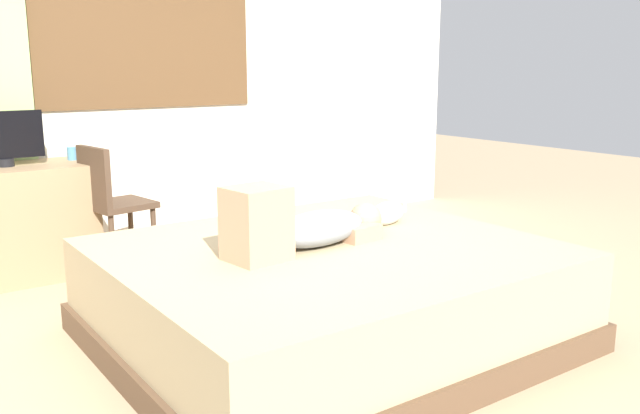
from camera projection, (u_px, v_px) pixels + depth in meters
ground_plane at (314, 348)px, 3.34m from camera, size 16.00×16.00×0.00m
back_wall_with_window at (125, 53)px, 4.99m from camera, size 6.40×0.14×2.90m
bed at (327, 294)px, 3.39m from camera, size 2.12×1.87×0.50m
person_lying at (303, 226)px, 3.26m from camera, size 0.94×0.36×0.34m
cat at (385, 213)px, 3.75m from camera, size 0.36×0.14×0.21m
desk at (20, 222)px, 4.38m from camera, size 0.90×0.56×0.74m
tv_monitor at (3, 138)px, 4.24m from camera, size 0.48×0.10×0.35m
cup at (72, 153)px, 4.56m from camera, size 0.06×0.06×0.09m
chair_by_desk at (110, 199)px, 4.43m from camera, size 0.44×0.44×0.86m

